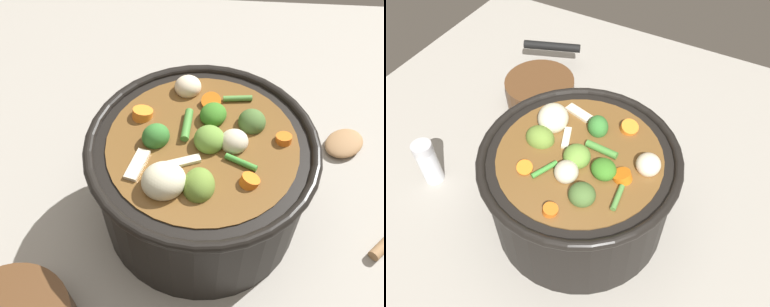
{
  "view_description": "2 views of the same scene",
  "coord_description": "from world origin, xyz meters",
  "views": [
    {
      "loc": [
        -0.33,
        -0.01,
        0.54
      ],
      "look_at": [
        0.01,
        0.01,
        0.12
      ],
      "focal_mm": 40.35,
      "sensor_mm": 36.0,
      "label": 1
    },
    {
      "loc": [
        0.16,
        -0.31,
        0.56
      ],
      "look_at": [
        -0.01,
        0.01,
        0.14
      ],
      "focal_mm": 37.18,
      "sensor_mm": 36.0,
      "label": 2
    }
  ],
  "objects": [
    {
      "name": "small_saucepan",
      "position": [
        -0.2,
        0.2,
        0.03
      ],
      "size": [
        0.18,
        0.22,
        0.06
      ],
      "color": "brown",
      "rests_on": "ground_plane"
    },
    {
      "name": "cooking_pot",
      "position": [
        -0.0,
        0.0,
        0.08
      ],
      "size": [
        0.28,
        0.28,
        0.18
      ],
      "color": "black",
      "rests_on": "ground_plane"
    },
    {
      "name": "ground_plane",
      "position": [
        0.0,
        0.0,
        0.0
      ],
      "size": [
        1.1,
        1.1,
        0.0
      ],
      "primitive_type": "plane",
      "color": "#9E998E"
    },
    {
      "name": "salt_shaker",
      "position": [
        -0.26,
        -0.06,
        0.04
      ],
      "size": [
        0.03,
        0.03,
        0.09
      ],
      "color": "silver",
      "rests_on": "ground_plane"
    }
  ]
}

